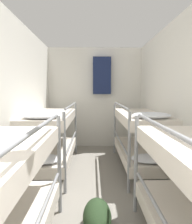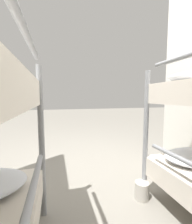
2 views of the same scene
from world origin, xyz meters
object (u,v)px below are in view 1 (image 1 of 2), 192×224
at_px(bunk_stack_left_far, 51,136).
at_px(hanging_coat, 102,76).
at_px(bunk_stack_right_far, 140,135).
at_px(duffel_bag, 97,217).

height_order(bunk_stack_left_far, hanging_coat, hanging_coat).
distance_m(bunk_stack_right_far, duffel_bag, 1.86).
height_order(bunk_stack_left_far, duffel_bag, bunk_stack_left_far).
distance_m(bunk_stack_right_far, hanging_coat, 1.95).
bearing_deg(bunk_stack_right_far, hanging_coat, 113.67).
xyz_separation_m(duffel_bag, hanging_coat, (0.19, 3.03, 1.65)).
bearing_deg(bunk_stack_left_far, duffel_bag, -63.93).
distance_m(duffel_bag, hanging_coat, 3.46).
height_order(duffel_bag, hanging_coat, hanging_coat).
relative_size(bunk_stack_left_far, duffel_bag, 3.54).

